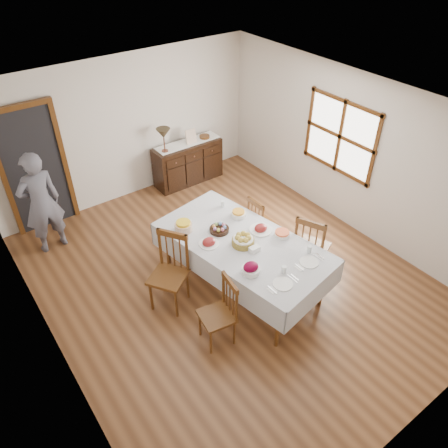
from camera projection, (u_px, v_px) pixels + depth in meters
ground at (228, 277)px, 6.59m from camera, size 6.00×6.00×0.00m
room_shell at (201, 175)px, 5.80m from camera, size 5.02×6.02×2.65m
dining_table at (242, 247)px, 6.01m from camera, size 1.65×2.63×0.84m
chair_left_near at (220, 312)px, 5.40m from camera, size 0.46×0.46×0.97m
chair_left_far at (170, 271)px, 5.88m from camera, size 0.64×0.64×1.12m
chair_right_near at (311, 246)px, 6.30m from camera, size 0.61×0.61×1.11m
chair_right_far at (261, 223)px, 6.90m from camera, size 0.39×0.39×0.93m
sideboard at (188, 163)px, 8.58m from camera, size 1.36×0.50×0.82m
person at (40, 200)px, 6.62m from camera, size 0.60×0.41×1.83m
bread_basket at (243, 240)px, 5.85m from camera, size 0.31×0.31×0.17m
egg_basket at (219, 229)px, 6.11m from camera, size 0.28×0.28×0.10m
ham_platter_a at (209, 242)px, 5.88m from camera, size 0.28×0.28×0.11m
ham_platter_b at (261, 229)px, 6.13m from camera, size 0.33×0.33×0.11m
beet_bowl at (251, 269)px, 5.42m from camera, size 0.24×0.24×0.15m
carrot_bowl at (238, 214)px, 6.39m from camera, size 0.22×0.22×0.10m
pineapple_bowl at (183, 226)px, 6.10m from camera, size 0.25×0.25×0.15m
casserole_dish at (282, 234)px, 6.03m from camera, size 0.22×0.22×0.07m
butter_dish at (255, 249)px, 5.77m from camera, size 0.15×0.11×0.07m
setting_left at (283, 279)px, 5.33m from camera, size 0.44×0.31×0.10m
setting_right at (309, 258)px, 5.65m from camera, size 0.44×0.31×0.10m
glass_far_a at (190, 223)px, 6.20m from camera, size 0.07×0.07×0.10m
glass_far_b at (223, 204)px, 6.59m from camera, size 0.06×0.06×0.09m
runner at (188, 143)px, 8.37m from camera, size 1.30×0.35×0.01m
table_lamp at (163, 134)px, 7.87m from camera, size 0.26×0.26×0.46m
picture_frame at (191, 137)px, 8.27m from camera, size 0.22×0.08×0.28m
deco_bowl at (205, 137)px, 8.52m from camera, size 0.20×0.20×0.06m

